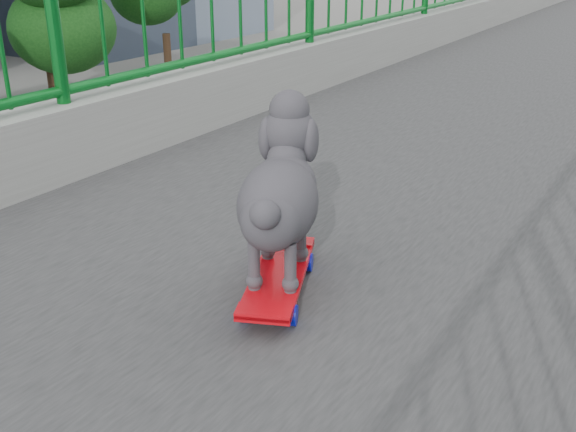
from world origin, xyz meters
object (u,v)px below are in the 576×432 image
at_px(poodle, 280,192).
at_px(car_1, 315,178).
at_px(skateboard, 279,279).
at_px(car_0, 128,417).
at_px(car_2, 209,171).
at_px(car_3, 196,138).

bearing_deg(poodle, car_1, 96.52).
distance_m(skateboard, car_0, 9.81).
bearing_deg(car_2, skateboard, 129.40).
height_order(poodle, car_2, poodle).
height_order(skateboard, poodle, poodle).
xyz_separation_m(skateboard, car_0, (-5.91, 4.67, -6.28)).
xyz_separation_m(car_0, car_1, (-3.20, 11.69, -0.00)).
bearing_deg(car_1, car_0, -74.69).
bearing_deg(car_0, car_2, 121.80).
relative_size(car_1, car_2, 0.81).
distance_m(skateboard, car_3, 24.77).
bearing_deg(car_3, car_2, 134.72).
distance_m(poodle, car_0, 9.95).
xyz_separation_m(poodle, car_0, (-5.90, 4.64, -6.53)).
height_order(skateboard, car_0, skateboard).
distance_m(poodle, car_1, 19.81).
distance_m(car_2, car_3, 4.55).
height_order(car_1, car_2, car_2).
bearing_deg(car_0, car_3, 125.31).
bearing_deg(car_3, skateboard, 130.41).
xyz_separation_m(skateboard, car_1, (-9.11, 16.36, -6.28)).
bearing_deg(car_2, car_0, 121.80).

